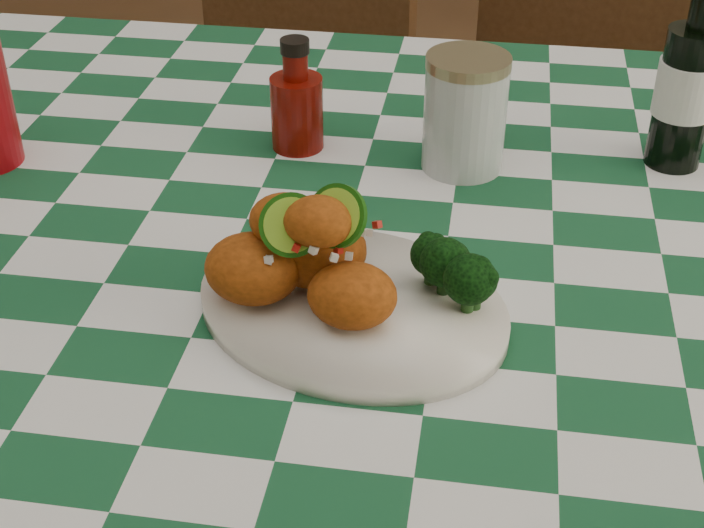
% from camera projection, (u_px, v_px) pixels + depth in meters
% --- Properties ---
extents(dining_table, '(1.66, 1.06, 0.79)m').
position_uv_depth(dining_table, '(347.00, 498.00, 1.20)').
color(dining_table, '#16502C').
rests_on(dining_table, ground).
extents(plate, '(0.34, 0.30, 0.02)m').
position_uv_depth(plate, '(352.00, 307.00, 0.86)').
color(plate, white).
rests_on(plate, dining_table).
extents(fried_chicken_pile, '(0.16, 0.12, 0.10)m').
position_uv_depth(fried_chicken_pile, '(321.00, 248.00, 0.83)').
color(fried_chicken_pile, '#AD4A10').
rests_on(fried_chicken_pile, plate).
extents(broccoli_side, '(0.07, 0.07, 0.05)m').
position_uv_depth(broccoli_side, '(455.00, 274.00, 0.83)').
color(broccoli_side, black).
rests_on(broccoli_side, plate).
extents(ketchup_bottle, '(0.06, 0.06, 0.13)m').
position_uv_depth(ketchup_bottle, '(296.00, 95.00, 1.09)').
color(ketchup_bottle, '#630B04').
rests_on(ketchup_bottle, dining_table).
extents(mason_jar, '(0.10, 0.10, 0.13)m').
position_uv_depth(mason_jar, '(465.00, 113.00, 1.05)').
color(mason_jar, '#B2BCBA').
rests_on(mason_jar, dining_table).
extents(beer_bottle, '(0.08, 0.08, 0.22)m').
position_uv_depth(beer_bottle, '(690.00, 68.00, 1.03)').
color(beer_bottle, black).
rests_on(beer_bottle, dining_table).
extents(wooden_chair_left, '(0.52, 0.53, 0.92)m').
position_uv_depth(wooden_chair_left, '(264.00, 160.00, 1.78)').
color(wooden_chair_left, '#472814').
rests_on(wooden_chair_left, ground).
extents(wooden_chair_right, '(0.57, 0.58, 0.95)m').
position_uv_depth(wooden_chair_right, '(542.00, 173.00, 1.71)').
color(wooden_chair_right, '#472814').
rests_on(wooden_chair_right, ground).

